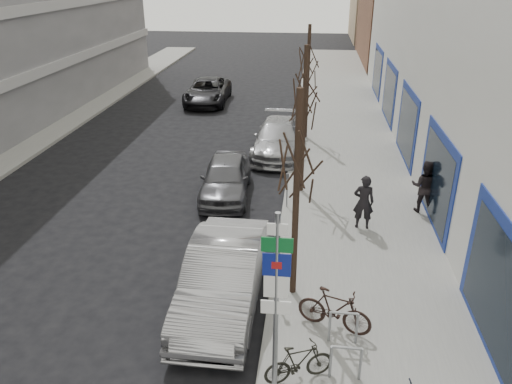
% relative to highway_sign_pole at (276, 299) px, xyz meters
% --- Properties ---
extents(sidewalk_east, '(5.00, 70.00, 0.15)m').
position_rel_highway_sign_pole_xyz_m(sidewalk_east, '(2.10, 10.01, -2.38)').
color(sidewalk_east, slate).
rests_on(sidewalk_east, ground).
extents(brick_building_far, '(12.00, 14.00, 8.00)m').
position_rel_highway_sign_pole_xyz_m(brick_building_far, '(10.60, 40.01, 1.54)').
color(brick_building_far, brown).
rests_on(brick_building_far, ground).
extents(highway_sign_pole, '(0.55, 0.10, 4.20)m').
position_rel_highway_sign_pole_xyz_m(highway_sign_pole, '(0.00, 0.00, 0.00)').
color(highway_sign_pole, gray).
rests_on(highway_sign_pole, ground).
extents(bike_rack, '(0.66, 2.26, 0.83)m').
position_rel_highway_sign_pole_xyz_m(bike_rack, '(1.40, 0.61, -1.80)').
color(bike_rack, gray).
rests_on(bike_rack, sidewalk_east).
extents(tree_near, '(1.80, 1.80, 5.50)m').
position_rel_highway_sign_pole_xyz_m(tree_near, '(0.20, 3.51, 1.65)').
color(tree_near, black).
rests_on(tree_near, ground).
extents(tree_mid, '(1.80, 1.80, 5.50)m').
position_rel_highway_sign_pole_xyz_m(tree_mid, '(0.20, 10.01, 1.65)').
color(tree_mid, black).
rests_on(tree_mid, ground).
extents(tree_far, '(1.80, 1.80, 5.50)m').
position_rel_highway_sign_pole_xyz_m(tree_far, '(0.20, 16.51, 1.65)').
color(tree_far, black).
rests_on(tree_far, ground).
extents(meter_front, '(0.10, 0.08, 1.27)m').
position_rel_highway_sign_pole_xyz_m(meter_front, '(-0.25, 3.01, -1.54)').
color(meter_front, gray).
rests_on(meter_front, sidewalk_east).
extents(meter_mid, '(0.10, 0.08, 1.27)m').
position_rel_highway_sign_pole_xyz_m(meter_mid, '(-0.25, 8.51, -1.54)').
color(meter_mid, gray).
rests_on(meter_mid, sidewalk_east).
extents(meter_back, '(0.10, 0.08, 1.27)m').
position_rel_highway_sign_pole_xyz_m(meter_back, '(-0.25, 14.01, -1.54)').
color(meter_back, gray).
rests_on(meter_back, sidewalk_east).
extents(bike_mid_inner, '(1.55, 0.99, 0.91)m').
position_rel_highway_sign_pole_xyz_m(bike_mid_inner, '(0.46, 0.47, -1.86)').
color(bike_mid_inner, black).
rests_on(bike_mid_inner, sidewalk_east).
extents(bike_far_inner, '(1.86, 1.08, 1.08)m').
position_rel_highway_sign_pole_xyz_m(bike_far_inner, '(1.21, 2.15, -1.77)').
color(bike_far_inner, black).
rests_on(bike_far_inner, sidewalk_east).
extents(parked_car_front, '(1.80, 5.10, 1.68)m').
position_rel_highway_sign_pole_xyz_m(parked_car_front, '(-1.53, 2.95, -1.62)').
color(parked_car_front, '#9D9CA1').
rests_on(parked_car_front, ground).
extents(parked_car_mid, '(2.02, 4.39, 1.46)m').
position_rel_highway_sign_pole_xyz_m(parked_car_mid, '(-2.60, 9.53, -1.73)').
color(parked_car_mid, '#4E4E53').
rests_on(parked_car_mid, ground).
extents(parked_car_back, '(2.22, 5.24, 1.51)m').
position_rel_highway_sign_pole_xyz_m(parked_car_back, '(-1.00, 14.33, -1.70)').
color(parked_car_back, '#939397').
rests_on(parked_car_back, ground).
extents(lane_car, '(2.69, 5.47, 1.49)m').
position_rel_highway_sign_pole_xyz_m(lane_car, '(-6.08, 23.15, -1.71)').
color(lane_car, black).
rests_on(lane_car, ground).
extents(pedestrian_near, '(0.67, 0.45, 1.81)m').
position_rel_highway_sign_pole_xyz_m(pedestrian_near, '(2.25, 7.28, -1.40)').
color(pedestrian_near, black).
rests_on(pedestrian_near, sidewalk_east).
extents(pedestrian_far, '(0.80, 0.66, 1.87)m').
position_rel_highway_sign_pole_xyz_m(pedestrian_far, '(4.40, 8.72, -1.37)').
color(pedestrian_far, black).
rests_on(pedestrian_far, sidewalk_east).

